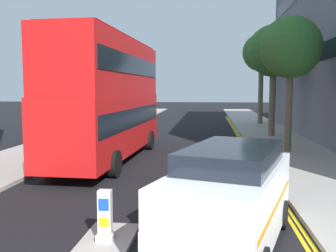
# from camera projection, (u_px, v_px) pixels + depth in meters

# --- Properties ---
(sidewalk_right) EXTENTS (4.00, 80.00, 0.14)m
(sidewalk_right) POSITION_uv_depth(u_px,v_px,m) (290.00, 150.00, 20.13)
(sidewalk_right) COLOR #9E9991
(sidewalk_right) RESTS_ON ground
(sidewalk_left) EXTENTS (4.00, 80.00, 0.14)m
(sidewalk_left) POSITION_uv_depth(u_px,v_px,m) (55.00, 146.00, 21.51)
(sidewalk_left) COLOR #9E9991
(sidewalk_left) RESTS_ON ground
(kerb_line_outer) EXTENTS (0.10, 56.00, 0.01)m
(kerb_line_outer) POSITION_uv_depth(u_px,v_px,m) (254.00, 158.00, 18.38)
(kerb_line_outer) COLOR yellow
(kerb_line_outer) RESTS_ON ground
(kerb_line_inner) EXTENTS (0.10, 56.00, 0.01)m
(kerb_line_inner) POSITION_uv_depth(u_px,v_px,m) (251.00, 158.00, 18.40)
(kerb_line_inner) COLOR yellow
(kerb_line_inner) RESTS_ON ground
(traffic_island) EXTENTS (1.10, 2.20, 0.10)m
(traffic_island) POSITION_uv_depth(u_px,v_px,m) (106.00, 243.00, 8.08)
(traffic_island) COLOR #9E9991
(traffic_island) RESTS_ON ground
(keep_left_bollard) EXTENTS (0.36, 0.28, 1.11)m
(keep_left_bollard) POSITION_uv_depth(u_px,v_px,m) (105.00, 218.00, 8.03)
(keep_left_bollard) COLOR silver
(keep_left_bollard) RESTS_ON traffic_island
(double_decker_bus_away) EXTENTS (3.14, 10.90, 5.64)m
(double_decker_bus_away) POSITION_uv_depth(u_px,v_px,m) (109.00, 95.00, 17.46)
(double_decker_bus_away) COLOR red
(double_decker_bus_away) RESTS_ON ground
(taxi_minivan) EXTENTS (3.22, 5.15, 2.12)m
(taxi_minivan) POSITION_uv_depth(u_px,v_px,m) (229.00, 197.00, 7.92)
(taxi_minivan) COLOR white
(taxi_minivan) RESTS_ON ground
(street_tree_near) EXTENTS (3.44, 3.44, 8.20)m
(street_tree_near) POSITION_uv_depth(u_px,v_px,m) (262.00, 53.00, 34.26)
(street_tree_near) COLOR #6B6047
(street_tree_near) RESTS_ON sidewalk_right
(street_tree_mid) EXTENTS (3.10, 3.10, 6.82)m
(street_tree_mid) POSITION_uv_depth(u_px,v_px,m) (291.00, 48.00, 18.99)
(street_tree_mid) COLOR #6B6047
(street_tree_mid) RESTS_ON sidewalk_right
(street_tree_far) EXTENTS (3.49, 3.49, 7.47)m
(street_tree_far) POSITION_uv_depth(u_px,v_px,m) (274.00, 52.00, 25.36)
(street_tree_far) COLOR #6B6047
(street_tree_far) RESTS_ON sidewalk_right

